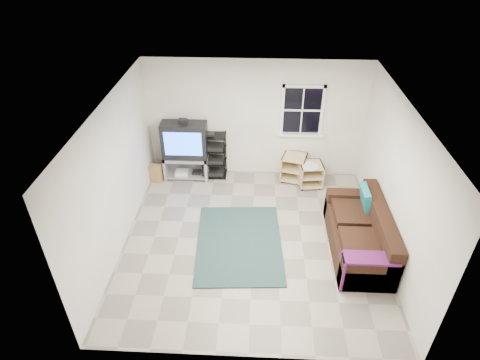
# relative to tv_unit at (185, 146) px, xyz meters

# --- Properties ---
(room) EXTENTS (4.60, 4.62, 4.60)m
(room) POSITION_rel_tv_unit_xyz_m (2.45, 0.23, 0.70)
(room) COLOR gray
(room) RESTS_ON ground
(tv_unit) EXTENTS (0.96, 0.48, 1.41)m
(tv_unit) POSITION_rel_tv_unit_xyz_m (0.00, 0.00, 0.00)
(tv_unit) COLOR #9898A0
(tv_unit) RESTS_ON ground
(av_rack) EXTENTS (0.53, 0.39, 1.06)m
(av_rack) POSITION_rel_tv_unit_xyz_m (0.61, 0.05, -0.31)
(av_rack) COLOR black
(av_rack) RESTS_ON ground
(side_table_left) EXTENTS (0.61, 0.61, 0.59)m
(side_table_left) POSITION_rel_tv_unit_xyz_m (2.37, 0.03, -0.46)
(side_table_left) COLOR tan
(side_table_left) RESTS_ON ground
(side_table_right) EXTENTS (0.53, 0.54, 0.55)m
(side_table_right) POSITION_rel_tv_unit_xyz_m (2.70, -0.20, -0.46)
(side_table_right) COLOR tan
(side_table_right) RESTS_ON ground
(sofa) EXTENTS (0.89, 2.01, 0.92)m
(sofa) POSITION_rel_tv_unit_xyz_m (3.37, -2.18, -0.45)
(sofa) COLOR black
(sofa) RESTS_ON ground
(shag_rug) EXTENTS (1.62, 2.15, 0.02)m
(shag_rug) POSITION_rel_tv_unit_xyz_m (1.27, -2.14, -0.76)
(shag_rug) COLOR black
(shag_rug) RESTS_ON ground
(paper_bag) EXTENTS (0.30, 0.22, 0.39)m
(paper_bag) POSITION_rel_tv_unit_xyz_m (-0.66, -0.22, -0.58)
(paper_bag) COLOR #9B7645
(paper_bag) RESTS_ON ground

